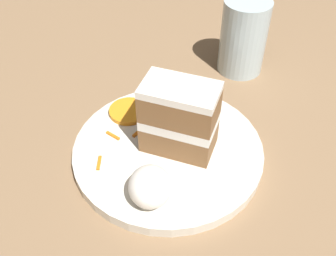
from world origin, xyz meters
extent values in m
plane|color=#4C4742|center=(0.00, 0.00, 0.00)|extent=(6.00, 6.00, 0.00)
cube|color=#846647|center=(0.00, 0.00, 0.01)|extent=(1.34, 1.02, 0.02)
cylinder|color=silver|center=(-0.01, 0.03, 0.03)|extent=(0.26, 0.26, 0.02)
cube|color=brown|center=(-0.01, 0.01, 0.06)|extent=(0.09, 0.11, 0.04)
cube|color=white|center=(-0.01, 0.01, 0.08)|extent=(0.09, 0.11, 0.01)
cube|color=brown|center=(-0.01, 0.01, 0.11)|extent=(0.09, 0.11, 0.04)
cube|color=white|center=(-0.01, 0.01, 0.13)|extent=(0.09, 0.11, 0.01)
ellipsoid|color=white|center=(-0.09, 0.05, 0.06)|extent=(0.06, 0.05, 0.04)
cylinder|color=orange|center=(0.06, 0.08, 0.04)|extent=(0.06, 0.06, 0.01)
cube|color=orange|center=(0.05, -0.03, 0.04)|extent=(0.01, 0.02, 0.00)
cube|color=orange|center=(0.02, 0.07, 0.04)|extent=(0.02, 0.01, 0.00)
cube|color=orange|center=(0.01, 0.10, 0.04)|extent=(0.02, 0.02, 0.00)
cube|color=orange|center=(0.06, -0.02, 0.04)|extent=(0.01, 0.01, 0.00)
cube|color=orange|center=(-0.04, 0.12, 0.04)|extent=(0.02, 0.00, 0.00)
cylinder|color=silver|center=(0.20, -0.11, 0.08)|extent=(0.08, 0.08, 0.13)
cylinder|color=silver|center=(0.20, -0.11, 0.04)|extent=(0.07, 0.07, 0.04)
camera|label=1|loc=(-0.38, 0.04, 0.43)|focal=42.00mm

